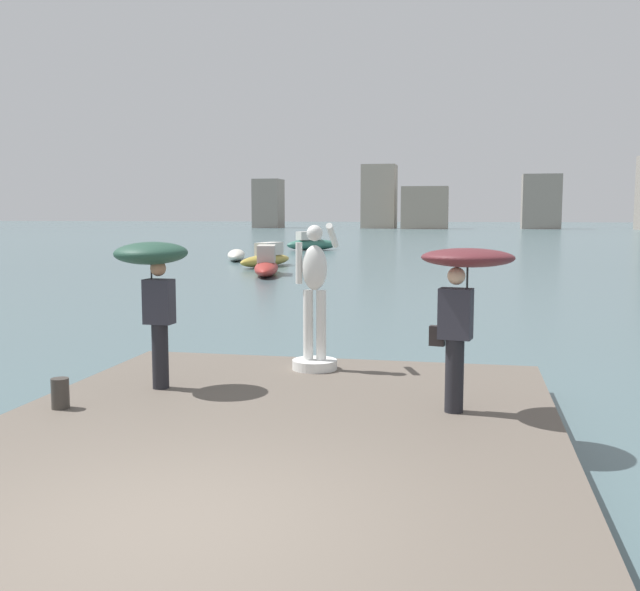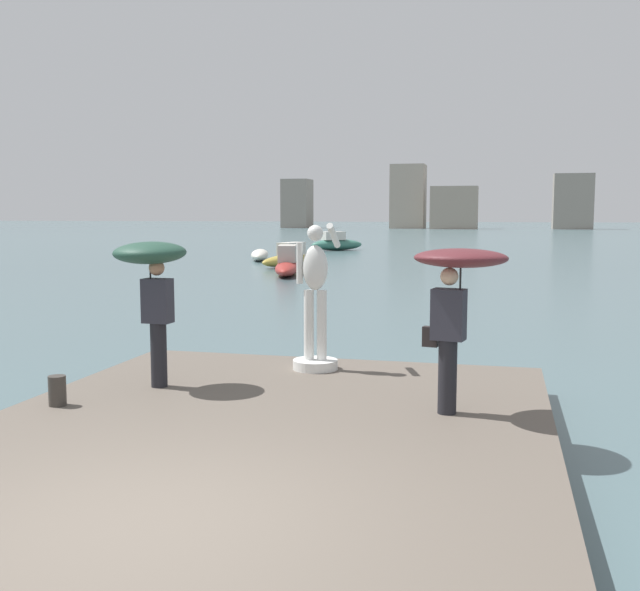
# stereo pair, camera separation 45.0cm
# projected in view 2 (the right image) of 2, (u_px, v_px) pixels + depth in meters

# --- Properties ---
(ground_plane) EXTENTS (400.00, 400.00, 0.00)m
(ground_plane) POSITION_uv_depth(u_px,v_px,m) (457.00, 259.00, 44.36)
(ground_plane) COLOR #4C666B
(pier) EXTENTS (6.43, 9.56, 0.40)m
(pier) POSITION_uv_depth(u_px,v_px,m) (233.00, 468.00, 7.45)
(pier) COLOR #60564C
(pier) RESTS_ON ground
(statue_white_figure) EXTENTS (0.68, 0.90, 2.21)m
(statue_white_figure) POSITION_uv_depth(u_px,v_px,m) (315.00, 309.00, 11.12)
(statue_white_figure) COLOR white
(statue_white_figure) RESTS_ON pier
(onlooker_left) EXTENTS (1.03, 1.04, 1.99)m
(onlooker_left) POSITION_uv_depth(u_px,v_px,m) (152.00, 271.00, 9.97)
(onlooker_left) COLOR black
(onlooker_left) RESTS_ON pier
(onlooker_right) EXTENTS (1.27, 1.27, 1.96)m
(onlooker_right) POSITION_uv_depth(u_px,v_px,m) (457.00, 282.00, 8.56)
(onlooker_right) COLOR black
(onlooker_right) RESTS_ON pier
(mooring_bollard) EXTENTS (0.21, 0.21, 0.37)m
(mooring_bollard) POSITION_uv_depth(u_px,v_px,m) (57.00, 391.00, 9.07)
(mooring_bollard) COLOR #38332D
(mooring_bollard) RESTS_ON pier
(boat_near) EXTENTS (2.15, 4.81, 1.24)m
(boat_near) POSITION_uv_depth(u_px,v_px,m) (289.00, 258.00, 38.57)
(boat_near) COLOR #B2993D
(boat_near) RESTS_ON ground
(boat_far) EXTENTS (2.18, 5.16, 1.33)m
(boat_far) POSITION_uv_depth(u_px,v_px,m) (287.00, 264.00, 33.21)
(boat_far) COLOR #9E2D28
(boat_far) RESTS_ON ground
(boat_leftward) EXTENTS (4.08, 3.53, 1.40)m
(boat_leftward) POSITION_uv_depth(u_px,v_px,m) (336.00, 243.00, 55.28)
(boat_leftward) COLOR #336B5B
(boat_leftward) RESTS_ON ground
(boat_rightward) EXTENTS (2.35, 5.20, 0.63)m
(boat_rightward) POSITION_uv_depth(u_px,v_px,m) (260.00, 255.00, 43.90)
(boat_rightward) COLOR silver
(boat_rightward) RESTS_ON ground
(distant_skyline) EXTENTS (75.39, 9.57, 12.48)m
(distant_skyline) POSITION_uv_depth(u_px,v_px,m) (503.00, 199.00, 131.28)
(distant_skyline) COLOR gray
(distant_skyline) RESTS_ON ground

